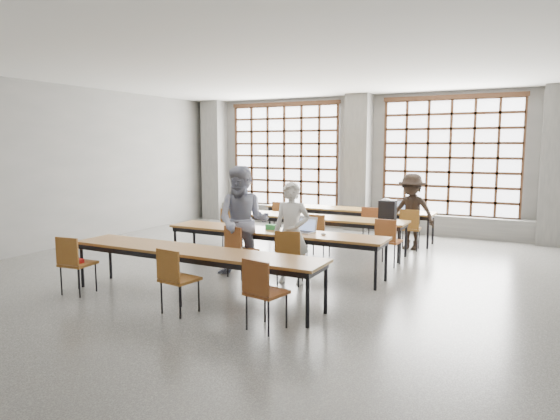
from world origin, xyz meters
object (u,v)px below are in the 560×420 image
object	(u,v)px
chair_front_right	(289,252)
student_male	(292,233)
chair_back_mid	(372,222)
chair_near_right	(262,287)
chair_mid_left	(231,224)
chair_mid_centre	(317,231)
student_female	(243,222)
laptop_back	(405,208)
desk_row_c	(273,234)
mouse	(323,234)
desk_row_a	(347,211)
green_box	(273,227)
phone	(280,232)
chair_near_mid	(175,274)
desk_row_d	(193,254)
chair_mid_right	(387,237)
red_pouch	(78,261)
backpack	(387,211)
chair_back_left	(282,216)
laptop_front	(305,229)
chair_near_left	(74,259)
student_back	(411,212)
chair_back_right	(410,225)
plastic_bag	(386,204)
desk_row_b	(311,219)

from	to	relation	value
chair_front_right	student_male	bearing A→B (deg)	98.48
chair_back_mid	chair_near_right	world-z (taller)	same
chair_mid_left	chair_mid_centre	xyz separation A→B (m)	(1.98, -0.00, 0.00)
student_female	laptop_back	world-z (taller)	student_female
desk_row_c	mouse	xyz separation A→B (m)	(0.95, -0.02, 0.08)
desk_row_a	green_box	distance (m)	3.46
chair_back_mid	phone	xyz separation A→B (m)	(-0.71, -3.00, 0.20)
chair_near_mid	chair_near_right	size ratio (longest dim) A/B	1.00
desk_row_c	chair_back_mid	bearing A→B (deg)	72.90
desk_row_d	chair_front_right	distance (m)	1.58
chair_front_right	phone	xyz separation A→B (m)	(-0.44, 0.53, 0.20)
desk_row_a	chair_mid_right	bearing A→B (deg)	-54.85
chair_near_mid	red_pouch	world-z (taller)	chair_near_mid
mouse	backpack	size ratio (longest dim) A/B	0.24
chair_back_left	student_female	size ratio (longest dim) A/B	0.47
chair_front_right	laptop_front	bearing A→B (deg)	94.74
mouse	chair_near_left	bearing A→B (deg)	-139.05
student_back	laptop_back	size ratio (longest dim) A/B	3.61
student_female	student_back	distance (m)	4.06
chair_back_right	laptop_front	distance (m)	3.03
mouse	red_pouch	bearing A→B (deg)	-140.03
chair_mid_left	chair_mid_centre	bearing A→B (deg)	-0.11
chair_back_left	student_male	xyz separation A→B (m)	(1.90, -3.40, 0.28)
plastic_bag	student_back	bearing A→B (deg)	-38.16
student_back	plastic_bag	world-z (taller)	student_back
chair_back_left	chair_near_left	bearing A→B (deg)	-96.93
chair_back_left	chair_mid_left	distance (m)	1.64
chair_near_right	plastic_bag	xyz separation A→B (m)	(-0.21, 6.13, 0.34)
mouse	phone	distance (m)	0.77
chair_back_left	chair_back_right	world-z (taller)	same
desk_row_a	chair_near_mid	size ratio (longest dim) A/B	4.55
desk_row_d	chair_near_mid	bearing A→B (deg)	-73.23
student_male	laptop_front	world-z (taller)	student_male
desk_row_b	chair_back_mid	world-z (taller)	chair_back_mid
mouse	chair_back_left	bearing A→B (deg)	127.60
chair_back_right	chair_near_mid	xyz separation A→B (m)	(-1.79, -5.45, 0.00)
desk_row_b	student_male	size ratio (longest dim) A/B	2.46
chair_mid_left	backpack	bearing A→B (deg)	12.01
chair_near_left	student_male	xyz separation A→B (m)	(2.56, 2.05, 0.28)
chair_near_left	green_box	size ratio (longest dim) A/B	3.52
red_pouch	green_box	bearing A→B (deg)	52.99
chair_mid_centre	student_female	distance (m)	1.94
desk_row_d	student_back	size ratio (longest dim) A/B	2.48
desk_row_a	desk_row_c	size ratio (longest dim) A/B	1.00
desk_row_d	desk_row_c	bearing A→B (deg)	81.92
chair_near_mid	backpack	world-z (taller)	backpack
chair_back_mid	student_male	distance (m)	3.43
chair_back_left	chair_mid_left	xyz separation A→B (m)	(-0.41, -1.59, 0.00)
laptop_front	mouse	distance (m)	0.42
chair_front_right	chair_back_left	bearing A→B (deg)	118.54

